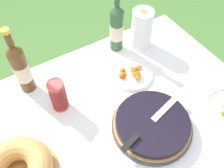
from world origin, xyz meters
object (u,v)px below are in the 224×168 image
at_px(cider_bottle_amber, 21,68).
at_px(snack_plate_left, 132,74).
at_px(cup_stack, 58,95).
at_px(serving_knife, 149,125).
at_px(cider_bottle_green, 117,28).
at_px(berry_tart, 152,124).
at_px(paper_towel_roll, 142,29).

bearing_deg(cider_bottle_amber, snack_plate_left, -22.76).
bearing_deg(cup_stack, cider_bottle_amber, 116.37).
height_order(serving_knife, snack_plate_left, serving_knife).
distance_m(cup_stack, snack_plate_left, 0.38).
bearing_deg(cider_bottle_amber, cup_stack, -63.63).
distance_m(serving_knife, snack_plate_left, 0.32).
xyz_separation_m(serving_knife, cider_bottle_amber, (-0.35, 0.49, 0.07)).
relative_size(cider_bottle_green, cider_bottle_amber, 0.99).
relative_size(berry_tart, cider_bottle_amber, 0.97).
bearing_deg(paper_towel_roll, cider_bottle_amber, 177.35).
relative_size(cup_stack, snack_plate_left, 0.76).
bearing_deg(cup_stack, serving_knife, -50.38).
height_order(berry_tart, cup_stack, cup_stack).
xyz_separation_m(berry_tart, paper_towel_roll, (0.26, 0.45, 0.08)).
height_order(serving_knife, cider_bottle_amber, cider_bottle_amber).
distance_m(berry_tart, cider_bottle_amber, 0.62).
bearing_deg(berry_tart, paper_towel_roll, 60.17).
height_order(cup_stack, cider_bottle_green, cider_bottle_green).
distance_m(berry_tart, serving_knife, 0.05).
height_order(cider_bottle_amber, paper_towel_roll, cider_bottle_amber).
distance_m(cider_bottle_amber, snack_plate_left, 0.52).
distance_m(cup_stack, cider_bottle_amber, 0.21).
bearing_deg(paper_towel_roll, serving_knife, -122.05).
xyz_separation_m(cider_bottle_amber, snack_plate_left, (0.47, -0.20, -0.12)).
relative_size(serving_knife, paper_towel_roll, 1.68).
relative_size(serving_knife, cup_stack, 2.27).
height_order(serving_knife, cider_bottle_green, cider_bottle_green).
distance_m(snack_plate_left, paper_towel_roll, 0.26).
relative_size(cup_stack, paper_towel_roll, 0.74).
bearing_deg(serving_knife, cup_stack, 115.33).
relative_size(berry_tart, paper_towel_roll, 1.56).
xyz_separation_m(cup_stack, paper_towel_roll, (0.55, 0.15, 0.03)).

